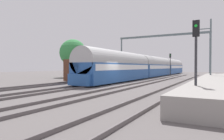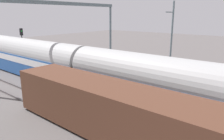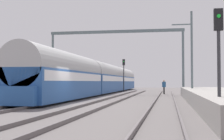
{
  "view_description": "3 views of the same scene",
  "coord_description": "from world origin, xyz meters",
  "views": [
    {
      "loc": [
        9.66,
        -19.2,
        1.94
      ],
      "look_at": [
        -2.04,
        2.45,
        1.54
      ],
      "focal_mm": 32.3,
      "sensor_mm": 36.0,
      "label": 1
    },
    {
      "loc": [
        -14.5,
        -0.89,
        6.54
      ],
      "look_at": [
        0.32,
        11.16,
        1.61
      ],
      "focal_mm": 34.45,
      "sensor_mm": 36.0,
      "label": 2
    },
    {
      "loc": [
        6.42,
        -20.68,
        1.52
      ],
      "look_at": [
        -1.02,
        21.04,
        3.06
      ],
      "focal_mm": 51.0,
      "sensor_mm": 36.0,
      "label": 3
    }
  ],
  "objects": [
    {
      "name": "passenger_train",
      "position": [
        -2.04,
        20.52,
        1.97
      ],
      "size": [
        2.93,
        49.2,
        3.82
      ],
      "color": "#28569E",
      "rests_on": "ground"
    },
    {
      "name": "railway_signal_far",
      "position": [
        -0.13,
        25.92,
        3.11
      ],
      "size": [
        0.36,
        0.3,
        4.84
      ],
      "color": "#2D2D33",
      "rests_on": "ground"
    },
    {
      "name": "catenary_gantry",
      "position": [
        0.0,
        17.78,
        5.91
      ],
      "size": [
        16.66,
        0.28,
        7.86
      ],
      "color": "slate",
      "rests_on": "ground"
    },
    {
      "name": "catenary_pole_east_mid",
      "position": [
        8.48,
        9.2,
        4.15
      ],
      "size": [
        1.9,
        0.2,
        8.0
      ],
      "color": "slate",
      "rests_on": "ground"
    },
    {
      "name": "freight_car",
      "position": [
        -6.13,
        6.38,
        1.47
      ],
      "size": [
        2.8,
        13.0,
        2.7
      ],
      "color": "#563323",
      "rests_on": "ground"
    },
    {
      "name": "person_crossing",
      "position": [
        5.86,
        18.54,
        1.03
      ],
      "size": [
        0.46,
        0.45,
        1.73
      ],
      "rotation": [
        0.0,
        0.0,
        2.41
      ],
      "color": "black",
      "rests_on": "ground"
    }
  ]
}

